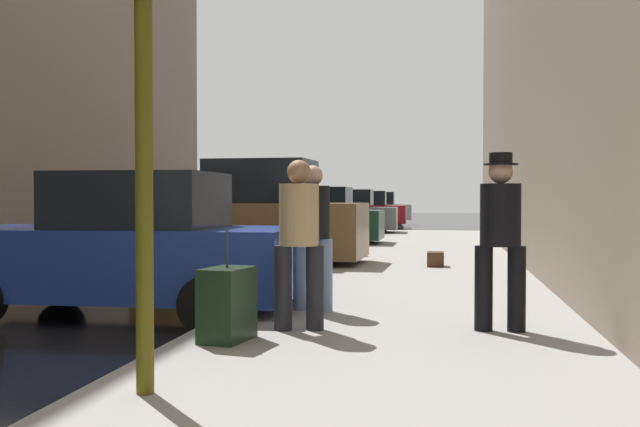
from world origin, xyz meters
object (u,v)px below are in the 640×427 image
object	(u,v)px
duffel_bag	(436,259)
pedestrian_in_tan_coat	(299,235)
parked_gray_coupe	(344,214)
parked_blue_sedan	(128,249)
parked_bronze_suv	(254,219)
parked_red_hatchback	(363,211)
parked_silver_sedan	(374,209)
fire_hydrant	(354,240)
rolling_suitcase	(227,304)
pedestrian_with_fedora	(500,232)
traffic_light	(144,8)
parked_dark_green_sedan	(312,219)
pedestrian_in_jeans	(313,230)

from	to	relation	value
duffel_bag	pedestrian_in_tan_coat	bearing A→B (deg)	-100.36
parked_gray_coupe	duffel_bag	bearing A→B (deg)	-74.54
parked_blue_sedan	parked_bronze_suv	size ratio (longest dim) A/B	0.91
parked_red_hatchback	parked_silver_sedan	distance (m)	5.64
parked_gray_coupe	parked_blue_sedan	bearing A→B (deg)	-90.00
fire_hydrant	rolling_suitcase	distance (m)	9.90
pedestrian_in_tan_coat	fire_hydrant	bearing A→B (deg)	93.78
parked_blue_sedan	rolling_suitcase	world-z (taller)	parked_blue_sedan
pedestrian_in_tan_coat	pedestrian_with_fedora	bearing A→B (deg)	8.14
traffic_light	pedestrian_in_tan_coat	distance (m)	3.01
pedestrian_with_fedora	rolling_suitcase	bearing A→B (deg)	-159.96
parked_blue_sedan	parked_silver_sedan	world-z (taller)	same
parked_blue_sedan	parked_bronze_suv	world-z (taller)	parked_bronze_suv
parked_blue_sedan	parked_gray_coupe	xyz separation A→B (m)	(-0.00, 18.99, 0.00)
fire_hydrant	parked_red_hatchback	bearing A→B (deg)	95.90
parked_bronze_suv	parked_dark_green_sedan	world-z (taller)	parked_bronze_suv
parked_blue_sedan	duffel_bag	bearing A→B (deg)	57.03
fire_hydrant	pedestrian_with_fedora	bearing A→B (deg)	-73.86
duffel_bag	pedestrian_in_jeans	bearing A→B (deg)	-103.38
parked_gray_coupe	parked_silver_sedan	size ratio (longest dim) A/B	1.00
parked_blue_sedan	parked_red_hatchback	size ratio (longest dim) A/B	0.99
parked_gray_coupe	parked_silver_sedan	world-z (taller)	same
parked_blue_sedan	rolling_suitcase	size ratio (longest dim) A/B	4.06
parked_bronze_suv	parked_silver_sedan	distance (m)	25.17
parked_silver_sedan	pedestrian_in_tan_coat	size ratio (longest dim) A/B	2.49
parked_dark_green_sedan	traffic_light	distance (m)	16.34
fire_hydrant	pedestrian_in_jeans	size ratio (longest dim) A/B	0.41
parked_silver_sedan	duffel_bag	world-z (taller)	parked_silver_sedan
parked_silver_sedan	traffic_light	xyz separation A→B (m)	(1.85, -34.79, 1.91)
traffic_light	duffel_bag	size ratio (longest dim) A/B	8.18
parked_bronze_suv	fire_hydrant	world-z (taller)	parked_bronze_suv
parked_silver_sedan	pedestrian_in_tan_coat	xyz separation A→B (m)	(2.41, -32.35, 0.26)
parked_silver_sedan	pedestrian_with_fedora	bearing A→B (deg)	-82.19
parked_gray_coupe	parked_silver_sedan	bearing A→B (deg)	90.00
parked_bronze_suv	parked_dark_green_sedan	distance (m)	6.50
parked_red_hatchback	duffel_bag	world-z (taller)	parked_red_hatchback
parked_bronze_suv	pedestrian_in_tan_coat	size ratio (longest dim) A/B	2.72
fire_hydrant	parked_dark_green_sedan	bearing A→B (deg)	112.20
parked_silver_sedan	traffic_light	world-z (taller)	traffic_light
pedestrian_with_fedora	parked_silver_sedan	bearing A→B (deg)	97.81
parked_blue_sedan	fire_hydrant	distance (m)	8.20
parked_blue_sedan	parked_dark_green_sedan	distance (m)	12.41
parked_silver_sedan	rolling_suitcase	xyz separation A→B (m)	(1.86, -32.99, -0.36)
traffic_light	pedestrian_in_tan_coat	size ratio (longest dim) A/B	2.11
parked_red_hatchback	pedestrian_in_tan_coat	bearing A→B (deg)	-84.83
parked_silver_sedan	pedestrian_in_jeans	bearing A→B (deg)	-85.73
pedestrian_with_fedora	parked_blue_sedan	bearing A→B (deg)	167.49
parked_silver_sedan	rolling_suitcase	distance (m)	33.04
parked_gray_coupe	traffic_light	size ratio (longest dim) A/B	1.18
pedestrian_with_fedora	duffel_bag	bearing A→B (deg)	96.15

